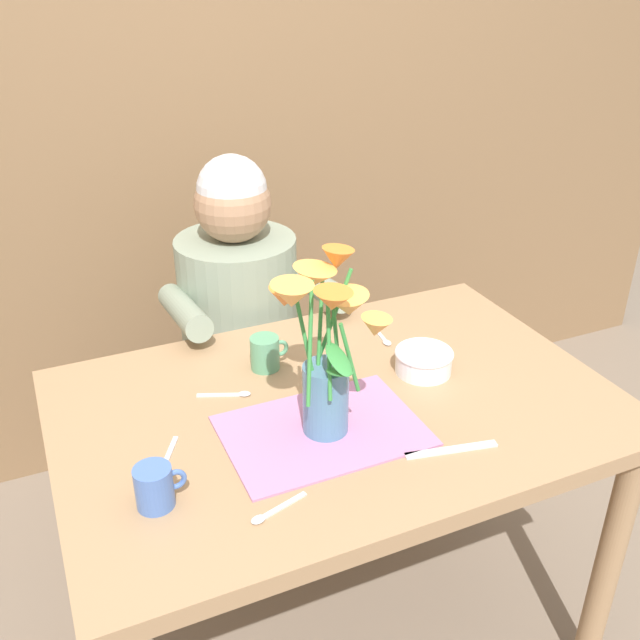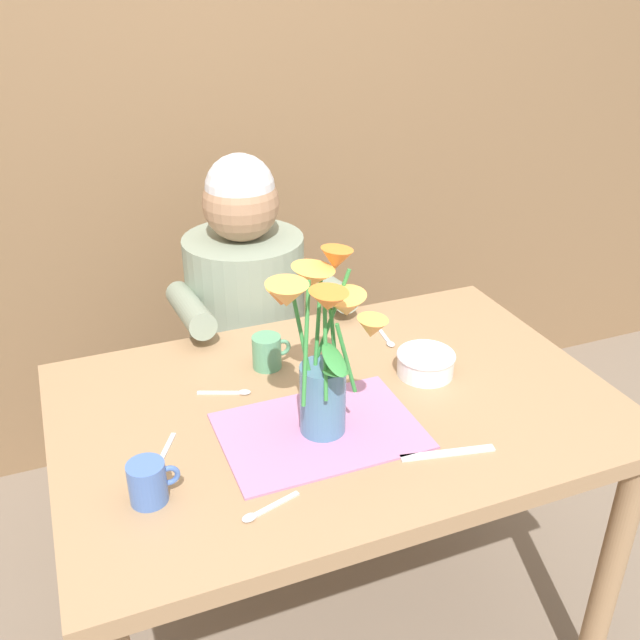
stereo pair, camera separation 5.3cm
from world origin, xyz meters
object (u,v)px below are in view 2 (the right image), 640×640
ceramic_bowl (426,362)px  dinner_knife (448,453)px  seated_person (249,344)px  flower_vase (322,345)px  ceramic_mug (148,482)px  coffee_cup (267,352)px

ceramic_bowl → dinner_knife: size_ratio=0.72×
seated_person → flower_vase: (-0.05, -0.70, 0.38)m
seated_person → ceramic_mug: seated_person is taller
coffee_cup → ceramic_bowl: bearing=-26.7°
ceramic_bowl → ceramic_mug: size_ratio=1.46×
coffee_cup → ceramic_mug: bearing=-133.4°
ceramic_bowl → ceramic_mug: 0.69m
ceramic_bowl → dinner_knife: ceramic_bowl is taller
ceramic_mug → coffee_cup: bearing=46.6°
flower_vase → seated_person: bearing=86.3°
flower_vase → ceramic_bowl: bearing=21.0°
coffee_cup → seated_person: bearing=80.5°
seated_person → coffee_cup: 0.48m
flower_vase → dinner_knife: 0.33m
seated_person → ceramic_mug: size_ratio=12.20×
seated_person → ceramic_mug: bearing=-116.6°
seated_person → flower_vase: seated_person is taller
seated_person → dinner_knife: size_ratio=5.97×
seated_person → ceramic_bowl: (0.26, -0.59, 0.21)m
flower_vase → coffee_cup: size_ratio=4.00×
seated_person → flower_vase: 0.80m
seated_person → ceramic_bowl: size_ratio=8.35×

